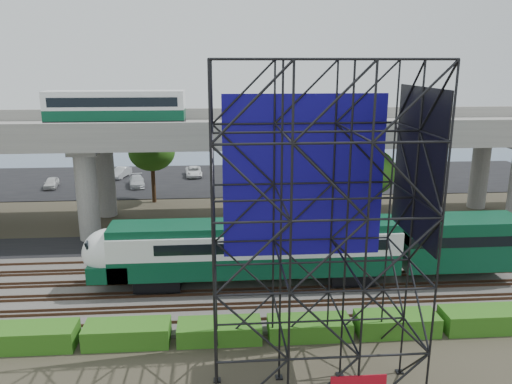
{
  "coord_description": "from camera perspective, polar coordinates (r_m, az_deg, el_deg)",
  "views": [
    {
      "loc": [
        1.18,
        -28.98,
        14.96
      ],
      "look_at": [
        3.79,
        6.0,
        5.68
      ],
      "focal_mm": 35.0,
      "sensor_mm": 36.0,
      "label": 1
    }
  ],
  "objects": [
    {
      "name": "ballast_bed",
      "position": [
        34.38,
        -5.91,
        -10.87
      ],
      "size": [
        90.0,
        12.0,
        0.2
      ],
      "primitive_type": "cube",
      "color": "slate",
      "rests_on": "ground"
    },
    {
      "name": "scaffold_tower",
      "position": [
        22.68,
        6.67,
        -4.55
      ],
      "size": [
        9.36,
        6.36,
        15.0
      ],
      "color": "black",
      "rests_on": "ground"
    },
    {
      "name": "overpass",
      "position": [
        45.52,
        -6.46,
        6.2
      ],
      "size": [
        80.0,
        12.0,
        12.4
      ],
      "color": "#9E9B93",
      "rests_on": "ground"
    },
    {
      "name": "parked_cars",
      "position": [
        64.3,
        -4.04,
        1.97
      ],
      "size": [
        37.42,
        9.71,
        1.31
      ],
      "color": "silver",
      "rests_on": "parking_lot"
    },
    {
      "name": "suv",
      "position": [
        42.98,
        -10.74,
        -4.69
      ],
      "size": [
        5.59,
        3.48,
        1.44
      ],
      "primitive_type": "imported",
      "rotation": [
        0.0,
        0.0,
        1.35
      ],
      "color": "black",
      "rests_on": "service_road"
    },
    {
      "name": "ground",
      "position": [
        32.63,
        -6.0,
        -12.55
      ],
      "size": [
        140.0,
        140.0,
        0.0
      ],
      "primitive_type": "plane",
      "color": "#474233",
      "rests_on": "ground"
    },
    {
      "name": "parking_lot",
      "position": [
        64.73,
        -5.19,
        1.43
      ],
      "size": [
        90.0,
        18.0,
        0.08
      ],
      "primitive_type": "cube",
      "color": "black",
      "rests_on": "ground"
    },
    {
      "name": "service_road",
      "position": [
        42.22,
        -5.62,
        -5.95
      ],
      "size": [
        90.0,
        5.0,
        0.08
      ],
      "primitive_type": "cube",
      "color": "black",
      "rests_on": "ground"
    },
    {
      "name": "rail_tracks",
      "position": [
        34.3,
        -5.92,
        -10.6
      ],
      "size": [
        90.0,
        9.52,
        0.16
      ],
      "color": "#472D1E",
      "rests_on": "ballast_bed"
    },
    {
      "name": "harbor_water",
      "position": [
        86.29,
        -4.99,
        4.79
      ],
      "size": [
        140.0,
        40.0,
        0.03
      ],
      "primitive_type": "cube",
      "color": "#495C79",
      "rests_on": "ground"
    },
    {
      "name": "hedge_strip",
      "position": [
        28.57,
        -4.18,
        -15.48
      ],
      "size": [
        34.6,
        1.8,
        1.2
      ],
      "color": "#2E6216",
      "rests_on": "ground"
    },
    {
      "name": "trees",
      "position": [
        46.48,
        -11.41,
        2.87
      ],
      "size": [
        40.94,
        16.94,
        7.69
      ],
      "color": "#382314",
      "rests_on": "ground"
    },
    {
      "name": "commuter_train",
      "position": [
        33.54,
        3.59,
        -6.32
      ],
      "size": [
        29.3,
        3.06,
        4.3
      ],
      "color": "black",
      "rests_on": "rail_tracks"
    }
  ]
}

